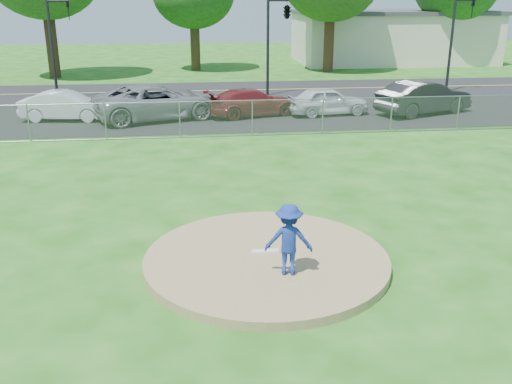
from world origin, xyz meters
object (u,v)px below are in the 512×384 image
(traffic_signal_left, at_px, (55,38))
(parked_car_charcoal, at_px, (424,97))
(commercial_building, at_px, (392,36))
(pitcher, at_px, (289,240))
(traffic_signal_center, at_px, (285,13))
(traffic_signal_right, at_px, (456,35))
(traffic_cone, at_px, (111,116))
(parked_car_pearl, at_px, (328,101))
(parked_car_gray, at_px, (158,102))
(parked_car_darkred, at_px, (252,102))
(parked_car_white, at_px, (66,106))

(traffic_signal_left, xyz_separation_m, parked_car_charcoal, (18.69, -6.35, -2.54))
(commercial_building, xyz_separation_m, parked_car_charcoal, (-6.07, -22.35, -1.33))
(pitcher, bearing_deg, commercial_building, -102.49)
(traffic_signal_center, bearing_deg, pitcher, -99.02)
(traffic_signal_right, relative_size, pitcher, 3.70)
(commercial_building, xyz_separation_m, traffic_cone, (-21.18, -22.91, -1.82))
(traffic_cone, bearing_deg, parked_car_pearl, 4.82)
(traffic_cone, distance_m, parked_car_pearl, 10.40)
(traffic_signal_right, xyz_separation_m, pitcher, (-13.90, -22.86, -2.41))
(traffic_signal_right, height_order, parked_car_pearl, traffic_signal_right)
(traffic_signal_left, bearing_deg, traffic_cone, -62.58)
(parked_car_gray, xyz_separation_m, parked_car_pearl, (8.25, 0.12, -0.15))
(parked_car_darkred, bearing_deg, parked_car_pearl, -109.46)
(parked_car_white, height_order, parked_car_pearl, parked_car_white)
(parked_car_white, bearing_deg, pitcher, -148.93)
(parked_car_pearl, xyz_separation_m, parked_car_charcoal, (4.75, -0.32, 0.14))
(parked_car_gray, xyz_separation_m, parked_car_darkred, (4.53, 0.29, -0.17))
(traffic_cone, bearing_deg, parked_car_darkred, 8.94)
(traffic_cone, bearing_deg, traffic_signal_center, 37.05)
(commercial_building, distance_m, traffic_cone, 31.25)
(parked_car_gray, bearing_deg, commercial_building, -59.83)
(traffic_signal_right, distance_m, parked_car_white, 22.54)
(traffic_cone, height_order, parked_car_pearl, parked_car_pearl)
(parked_car_pearl, height_order, parked_car_charcoal, parked_car_charcoal)
(pitcher, bearing_deg, parked_car_pearl, -96.58)
(commercial_building, xyz_separation_m, pitcher, (-15.66, -38.86, -1.20))
(commercial_building, bearing_deg, traffic_cone, -132.76)
(traffic_cone, xyz_separation_m, parked_car_pearl, (10.36, 0.87, 0.35))
(parked_car_white, distance_m, parked_car_darkred, 8.81)
(traffic_signal_center, bearing_deg, parked_car_white, -152.55)
(traffic_cone, bearing_deg, pitcher, -70.91)
(parked_car_white, relative_size, parked_car_darkred, 0.91)
(traffic_signal_center, height_order, parked_car_charcoal, traffic_signal_center)
(commercial_building, bearing_deg, traffic_signal_left, -147.13)
(traffic_cone, relative_size, parked_car_darkred, 0.14)
(traffic_signal_left, xyz_separation_m, parked_car_gray, (5.69, -6.15, -2.52))
(commercial_building, height_order, traffic_cone, commercial_building)
(parked_car_gray, relative_size, parked_car_pearl, 1.50)
(traffic_signal_center, distance_m, traffic_signal_right, 10.34)
(commercial_building, height_order, parked_car_darkred, commercial_building)
(pitcher, bearing_deg, parked_car_white, -56.15)
(parked_car_darkred, bearing_deg, traffic_signal_left, 43.33)
(commercial_building, bearing_deg, pitcher, -111.95)
(pitcher, distance_m, parked_car_pearl, 17.51)
(traffic_signal_center, distance_m, traffic_cone, 12.24)
(traffic_signal_center, distance_m, parked_car_charcoal, 9.50)
(commercial_building, xyz_separation_m, traffic_signal_center, (-12.03, -16.00, 2.45))
(commercial_building, bearing_deg, parked_car_darkred, -123.64)
(pitcher, distance_m, parked_car_white, 18.64)
(parked_car_gray, bearing_deg, traffic_signal_right, -89.55)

